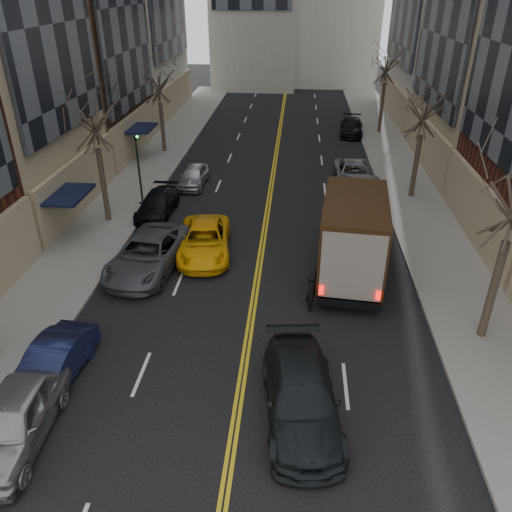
% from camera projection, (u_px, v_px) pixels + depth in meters
% --- Properties ---
extents(sidewalk_left, '(4.00, 66.00, 0.15)m').
position_uv_depth(sidewalk_left, '(141.00, 177.00, 34.15)').
color(sidewalk_left, slate).
rests_on(sidewalk_left, ground).
extents(sidewalk_right, '(4.00, 66.00, 0.15)m').
position_uv_depth(sidewalk_right, '(408.00, 185.00, 32.87)').
color(sidewalk_right, slate).
rests_on(sidewalk_right, ground).
extents(tree_lf_mid, '(3.20, 3.20, 8.91)m').
position_uv_depth(tree_lf_mid, '(90.00, 102.00, 24.88)').
color(tree_lf_mid, '#382D23').
rests_on(tree_lf_mid, sidewalk_left).
extents(tree_lf_far, '(3.20, 3.20, 8.12)m').
position_uv_depth(tree_lf_far, '(158.00, 72.00, 36.49)').
color(tree_lf_far, '#382D23').
rests_on(tree_lf_far, sidewalk_left).
extents(tree_rt_mid, '(3.20, 3.20, 8.32)m').
position_uv_depth(tree_rt_mid, '(427.00, 96.00, 28.19)').
color(tree_rt_mid, '#382D23').
rests_on(tree_rt_mid, sidewalk_right).
extents(tree_rt_far, '(3.20, 3.20, 9.11)m').
position_uv_depth(tree_rt_far, '(388.00, 52.00, 40.99)').
color(tree_rt_far, '#382D23').
rests_on(tree_rt_far, sidewalk_right).
extents(traffic_signal, '(0.29, 0.26, 4.70)m').
position_uv_depth(traffic_signal, '(138.00, 163.00, 28.35)').
color(traffic_signal, black).
rests_on(traffic_signal, sidewalk_left).
extents(ups_truck, '(3.44, 7.33, 3.89)m').
position_uv_depth(ups_truck, '(353.00, 235.00, 22.21)').
color(ups_truck, black).
rests_on(ups_truck, ground).
extents(observer_sedan, '(2.85, 5.65, 1.57)m').
position_uv_depth(observer_sedan, '(301.00, 396.00, 15.22)').
color(observer_sedan, black).
rests_on(observer_sedan, ground).
extents(taxi, '(3.03, 5.51, 1.46)m').
position_uv_depth(taxi, '(204.00, 241.00, 24.44)').
color(taxi, '#F3AF0A').
rests_on(taxi, ground).
extents(pedestrian, '(0.43, 0.62, 1.65)m').
position_uv_depth(pedestrian, '(311.00, 292.00, 20.22)').
color(pedestrian, black).
rests_on(pedestrian, ground).
extents(parked_lf_a, '(2.18, 4.88, 1.63)m').
position_uv_depth(parked_lf_a, '(14.00, 419.00, 14.41)').
color(parked_lf_a, '#999BA0').
rests_on(parked_lf_a, ground).
extents(parked_lf_b, '(1.78, 4.28, 1.38)m').
position_uv_depth(parked_lf_b, '(52.00, 364.00, 16.63)').
color(parked_lf_b, '#101433').
rests_on(parked_lf_b, ground).
extents(parked_lf_c, '(3.42, 6.11, 1.62)m').
position_uv_depth(parked_lf_c, '(149.00, 254.00, 23.10)').
color(parked_lf_c, '#494C50').
rests_on(parked_lf_c, ground).
extents(parked_lf_d, '(1.94, 4.48, 1.28)m').
position_uv_depth(parked_lf_d, '(157.00, 204.00, 28.65)').
color(parked_lf_d, black).
rests_on(parked_lf_d, ground).
extents(parked_lf_e, '(1.67, 3.91, 1.31)m').
position_uv_depth(parked_lf_e, '(194.00, 176.00, 32.73)').
color(parked_lf_e, '#AEB0B6').
rests_on(parked_lf_e, ground).
extents(parked_rt_a, '(1.86, 4.85, 1.58)m').
position_uv_depth(parked_rt_a, '(365.00, 194.00, 29.65)').
color(parked_rt_a, '#4A4C52').
rests_on(parked_rt_a, ground).
extents(parked_rt_b, '(2.45, 5.30, 1.47)m').
position_uv_depth(parked_rt_b, '(354.00, 174.00, 32.82)').
color(parked_rt_b, '#93969A').
rests_on(parked_rt_b, ground).
extents(parked_rt_c, '(2.32, 4.87, 1.37)m').
position_uv_depth(parked_rt_c, '(351.00, 127.00, 43.59)').
color(parked_rt_c, black).
rests_on(parked_rt_c, ground).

